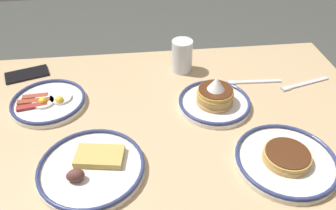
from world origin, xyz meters
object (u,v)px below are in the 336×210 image
object	(u,v)px
plate_far_companion	(48,102)
drinking_glass	(182,57)
fork_near	(253,82)
plate_near_main	(215,100)
plate_center_pancakes	(91,167)
plate_far_side	(286,160)
cell_phone	(27,74)
fork_far	(304,84)

from	to	relation	value
plate_far_companion	drinking_glass	distance (m)	0.47
drinking_glass	fork_near	bearing A→B (deg)	155.06
plate_near_main	plate_center_pancakes	distance (m)	0.43
plate_far_side	drinking_glass	bearing A→B (deg)	-67.28
plate_far_companion	cell_phone	bearing A→B (deg)	-60.38
plate_far_side	cell_phone	distance (m)	0.90
plate_far_side	plate_center_pancakes	bearing A→B (deg)	-3.75
plate_near_main	fork_near	bearing A→B (deg)	-145.51
plate_center_pancakes	drinking_glass	xyz separation A→B (m)	(-0.29, -0.44, 0.04)
fork_near	plate_far_companion	bearing A→B (deg)	4.06
fork_near	fork_far	world-z (taller)	same
plate_near_main	fork_near	distance (m)	0.20
fork_far	plate_near_main	bearing A→B (deg)	13.55
plate_far_side	plate_far_companion	bearing A→B (deg)	-26.41
plate_far_companion	fork_near	world-z (taller)	plate_far_companion
plate_center_pancakes	plate_far_companion	size ratio (longest dim) A/B	1.17
plate_far_side	fork_near	bearing A→B (deg)	-95.20
drinking_glass	cell_phone	world-z (taller)	drinking_glass
plate_near_main	plate_center_pancakes	world-z (taller)	plate_near_main
plate_far_companion	drinking_glass	size ratio (longest dim) A/B	2.00
plate_near_main	fork_far	distance (m)	0.34
cell_phone	fork_far	size ratio (longest dim) A/B	0.76
plate_near_main	plate_far_side	xyz separation A→B (m)	(-0.13, 0.26, -0.01)
plate_far_side	cell_phone	xyz separation A→B (m)	(0.75, -0.50, -0.01)
plate_far_side	drinking_glass	xyz separation A→B (m)	(0.20, -0.47, 0.04)
plate_center_pancakes	plate_far_companion	xyz separation A→B (m)	(0.15, -0.29, -0.00)
plate_center_pancakes	fork_far	distance (m)	0.76
drinking_glass	cell_phone	xyz separation A→B (m)	(0.55, -0.03, -0.05)
cell_phone	plate_far_companion	bearing A→B (deg)	101.77
plate_far_companion	fork_near	bearing A→B (deg)	-175.94
cell_phone	drinking_glass	bearing A→B (deg)	159.28
plate_near_main	drinking_glass	world-z (taller)	drinking_glass
fork_far	drinking_glass	bearing A→B (deg)	-19.16
plate_center_pancakes	drinking_glass	world-z (taller)	drinking_glass
drinking_glass	plate_far_companion	bearing A→B (deg)	19.37
plate_center_pancakes	fork_near	bearing A→B (deg)	-147.52
fork_near	cell_phone	bearing A→B (deg)	-9.85
drinking_glass	plate_near_main	bearing A→B (deg)	107.76
plate_far_companion	plate_far_side	xyz separation A→B (m)	(-0.64, 0.32, 0.00)
plate_far_companion	fork_near	size ratio (longest dim) A/B	1.20
plate_far_companion	drinking_glass	bearing A→B (deg)	-160.63
plate_center_pancakes	fork_near	distance (m)	0.62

